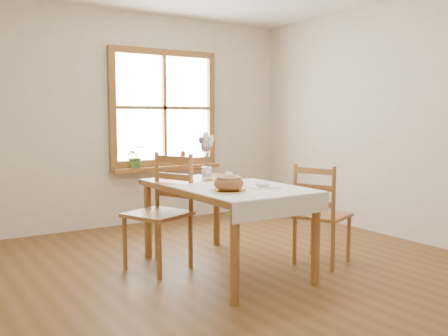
% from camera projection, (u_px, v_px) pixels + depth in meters
% --- Properties ---
extents(ground, '(5.00, 5.00, 0.00)m').
position_uv_depth(ground, '(244.00, 278.00, 4.16)').
color(ground, brown).
rests_on(ground, ground).
extents(room_walls, '(4.60, 5.10, 2.65)m').
position_uv_depth(room_walls, '(244.00, 71.00, 3.98)').
color(room_walls, beige).
rests_on(room_walls, ground).
extents(window, '(1.46, 0.08, 1.46)m').
position_uv_depth(window, '(164.00, 108.00, 6.34)').
color(window, '#9E6930').
rests_on(window, ground).
extents(window_sill, '(1.46, 0.20, 0.05)m').
position_uv_depth(window_sill, '(167.00, 168.00, 6.36)').
color(window_sill, '#9E6930').
rests_on(window_sill, ground).
extents(dining_table, '(0.90, 1.60, 0.75)m').
position_uv_depth(dining_table, '(224.00, 195.00, 4.34)').
color(dining_table, '#9E6930').
rests_on(dining_table, ground).
extents(table_linen, '(0.91, 0.99, 0.01)m').
position_uv_depth(table_linen, '(244.00, 189.00, 4.08)').
color(table_linen, silver).
rests_on(table_linen, dining_table).
extents(chair_left, '(0.64, 0.62, 1.02)m').
position_uv_depth(chair_left, '(158.00, 212.00, 4.37)').
color(chair_left, '#9E6930').
rests_on(chair_left, ground).
extents(chair_right, '(0.58, 0.57, 0.92)m').
position_uv_depth(chair_right, '(322.00, 214.00, 4.54)').
color(chair_right, '#9E6930').
rests_on(chair_right, ground).
extents(bread_plate, '(0.28, 0.28, 0.01)m').
position_uv_depth(bread_plate, '(229.00, 191.00, 3.88)').
color(bread_plate, white).
rests_on(bread_plate, table_linen).
extents(bread_loaf, '(0.23, 0.23, 0.13)m').
position_uv_depth(bread_loaf, '(229.00, 182.00, 3.87)').
color(bread_loaf, '#A06038').
rests_on(bread_loaf, bread_plate).
extents(egg_napkin, '(0.25, 0.21, 0.01)m').
position_uv_depth(egg_napkin, '(262.00, 187.00, 4.12)').
color(egg_napkin, silver).
rests_on(egg_napkin, table_linen).
extents(eggs, '(0.19, 0.17, 0.04)m').
position_uv_depth(eggs, '(262.00, 184.00, 4.12)').
color(eggs, white).
rests_on(eggs, egg_napkin).
extents(salt_shaker, '(0.05, 0.05, 0.09)m').
position_uv_depth(salt_shaker, '(228.00, 177.00, 4.47)').
color(salt_shaker, white).
rests_on(salt_shaker, table_linen).
extents(pepper_shaker, '(0.06, 0.06, 0.09)m').
position_uv_depth(pepper_shaker, '(231.00, 177.00, 4.42)').
color(pepper_shaker, white).
rests_on(pepper_shaker, table_linen).
extents(flower_vase, '(0.12, 0.12, 0.11)m').
position_uv_depth(flower_vase, '(207.00, 173.00, 4.76)').
color(flower_vase, white).
rests_on(flower_vase, dining_table).
extents(lavender_bouquet, '(0.17, 0.17, 0.32)m').
position_uv_depth(lavender_bouquet, '(207.00, 151.00, 4.74)').
color(lavender_bouquet, '#71569A').
rests_on(lavender_bouquet, flower_vase).
extents(potted_plant, '(0.25, 0.27, 0.21)m').
position_uv_depth(potted_plant, '(135.00, 159.00, 6.11)').
color(potted_plant, '#41772F').
rests_on(potted_plant, window_sill).
extents(amber_bottle, '(0.07, 0.07, 0.19)m').
position_uv_depth(amber_bottle, '(183.00, 158.00, 6.47)').
color(amber_bottle, '#9D4E1D').
rests_on(amber_bottle, window_sill).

